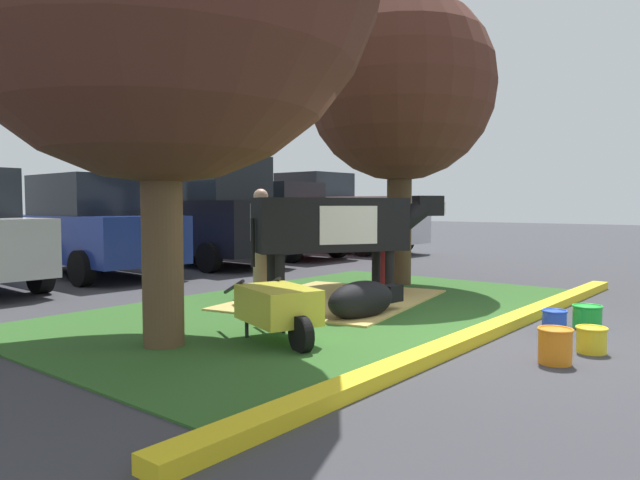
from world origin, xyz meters
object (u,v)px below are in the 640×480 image
(sedan_red, at_px, (276,221))
(bucket_blue, at_px, (554,321))
(calf_lying, at_px, (363,300))
(cow_holstein, at_px, (338,225))
(person_visitor_near, at_px, (383,242))
(bucket_green, at_px, (587,316))
(suv_black, at_px, (201,211))
(sedan_blue, at_px, (90,227))
(person_handler, at_px, (261,238))
(wheelbarrow, at_px, (279,306))
(pickup_truck_maroon, at_px, (335,215))
(shade_tree_right, at_px, (400,87))
(bucket_yellow, at_px, (591,339))
(bucket_orange, at_px, (555,345))

(sedan_red, bearing_deg, bucket_blue, -119.25)
(calf_lying, bearing_deg, cow_holstein, 49.01)
(cow_holstein, distance_m, bucket_blue, 3.51)
(person_visitor_near, height_order, sedan_red, sedan_red)
(cow_holstein, distance_m, bucket_green, 3.68)
(cow_holstein, bearing_deg, bucket_blue, -97.20)
(bucket_green, bearing_deg, suv_black, 78.61)
(sedan_blue, bearing_deg, suv_black, -1.00)
(calf_lying, relative_size, sedan_red, 0.30)
(person_handler, xyz_separation_m, person_visitor_near, (1.61, -1.25, -0.10))
(wheelbarrow, height_order, sedan_red, sedan_red)
(pickup_truck_maroon, bearing_deg, shade_tree_right, -133.86)
(cow_holstein, distance_m, person_handler, 1.30)
(pickup_truck_maroon, bearing_deg, bucket_green, -127.69)
(shade_tree_right, relative_size, sedan_red, 1.16)
(bucket_blue, bearing_deg, bucket_green, -18.75)
(bucket_yellow, bearing_deg, bucket_green, 16.38)
(person_handler, height_order, sedan_blue, sedan_blue)
(cow_holstein, relative_size, bucket_blue, 10.09)
(person_visitor_near, height_order, wheelbarrow, person_visitor_near)
(cow_holstein, distance_m, suv_black, 5.96)
(cow_holstein, bearing_deg, calf_lying, -130.99)
(shade_tree_right, xyz_separation_m, calf_lying, (-2.95, -1.29, -3.24))
(shade_tree_right, height_order, bucket_green, shade_tree_right)
(bucket_green, bearing_deg, person_handler, 96.76)
(wheelbarrow, distance_m, bucket_orange, 2.67)
(wheelbarrow, height_order, bucket_yellow, wheelbarrow)
(cow_holstein, xyz_separation_m, sedan_blue, (-0.82, 5.66, -0.13))
(pickup_truck_maroon, bearing_deg, bucket_orange, -133.52)
(person_visitor_near, relative_size, pickup_truck_maroon, 0.28)
(bucket_blue, distance_m, bucket_green, 0.60)
(calf_lying, relative_size, bucket_green, 3.87)
(shade_tree_right, height_order, wheelbarrow, shade_tree_right)
(bucket_yellow, height_order, bucket_blue, bucket_blue)
(bucket_green, height_order, pickup_truck_maroon, pickup_truck_maroon)
(wheelbarrow, bearing_deg, suv_black, 55.93)
(bucket_green, bearing_deg, person_visitor_near, 73.35)
(calf_lying, height_order, person_handler, person_handler)
(bucket_blue, distance_m, suv_black, 9.35)
(person_handler, distance_m, wheelbarrow, 3.40)
(person_visitor_near, distance_m, sedan_blue, 6.04)
(shade_tree_right, distance_m, bucket_green, 5.23)
(calf_lying, distance_m, person_visitor_near, 2.60)
(sedan_blue, distance_m, suv_black, 2.83)
(wheelbarrow, bearing_deg, bucket_orange, -67.93)
(calf_lying, xyz_separation_m, person_handler, (0.63, 2.42, 0.67))
(shade_tree_right, height_order, person_handler, shade_tree_right)
(person_visitor_near, height_order, bucket_orange, person_visitor_near)
(wheelbarrow, xyz_separation_m, sedan_red, (7.27, 6.91, 0.60))
(person_handler, relative_size, bucket_blue, 5.98)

